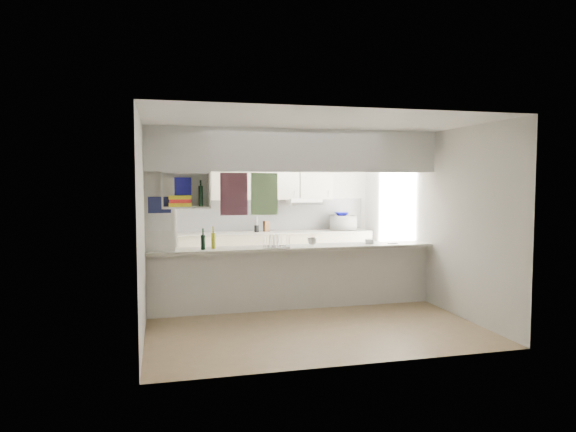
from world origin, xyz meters
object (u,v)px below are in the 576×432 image
object	(u,v)px
microwave	(343,223)
bowl	(342,214)
wine_bottles	(208,241)
dish_rack	(277,242)

from	to	relation	value
microwave	bowl	bearing A→B (deg)	42.39
wine_bottles	bowl	bearing A→B (deg)	37.82
bowl	microwave	bearing A→B (deg)	23.52
bowl	dish_rack	distance (m)	2.79
dish_rack	wine_bottles	world-z (taller)	wine_bottles
microwave	wine_bottles	xyz separation A→B (m)	(-2.77, -2.14, -0.03)
microwave	wine_bottles	world-z (taller)	wine_bottles
microwave	dish_rack	world-z (taller)	microwave
bowl	dish_rack	world-z (taller)	bowl
bowl	wine_bottles	distance (m)	3.47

